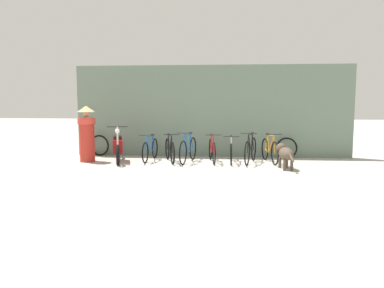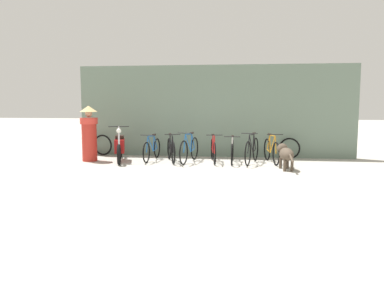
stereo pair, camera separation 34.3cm
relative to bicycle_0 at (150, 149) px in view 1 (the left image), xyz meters
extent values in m
plane|color=#ADA89E|center=(1.81, -2.55, -0.34)|extent=(60.00, 60.00, 0.00)
cube|color=slate|center=(1.81, 1.07, 1.13)|extent=(8.86, 0.20, 2.93)
torus|color=black|center=(-0.04, -0.54, -0.03)|extent=(0.08, 0.62, 0.62)
torus|color=black|center=(0.04, 0.54, -0.03)|extent=(0.08, 0.62, 0.62)
cylinder|color=#1959A5|center=(-0.01, -0.12, 0.17)|extent=(0.07, 0.53, 0.52)
cylinder|color=#1959A5|center=(0.01, 0.19, 0.16)|extent=(0.04, 0.14, 0.47)
cylinder|color=#1959A5|center=(0.00, -0.07, 0.41)|extent=(0.07, 0.62, 0.06)
cylinder|color=#1959A5|center=(0.02, 0.33, -0.05)|extent=(0.06, 0.41, 0.07)
cylinder|color=#1959A5|center=(0.03, 0.39, 0.18)|extent=(0.05, 0.32, 0.43)
cylinder|color=#1959A5|center=(-0.03, -0.46, 0.20)|extent=(0.04, 0.19, 0.46)
cube|color=black|center=(0.02, 0.24, 0.42)|extent=(0.08, 0.18, 0.05)
cylinder|color=black|center=(-0.03, -0.38, 0.46)|extent=(0.46, 0.06, 0.02)
torus|color=black|center=(0.77, -0.65, -0.01)|extent=(0.24, 0.64, 0.65)
torus|color=black|center=(0.48, 0.28, -0.01)|extent=(0.24, 0.64, 0.65)
cylinder|color=black|center=(0.66, -0.29, 0.20)|extent=(0.17, 0.47, 0.54)
cylinder|color=black|center=(0.57, -0.02, 0.19)|extent=(0.06, 0.13, 0.50)
cylinder|color=black|center=(0.64, -0.24, 0.45)|extent=(0.20, 0.55, 0.06)
cylinder|color=black|center=(0.53, 0.10, -0.04)|extent=(0.14, 0.36, 0.08)
cylinder|color=black|center=(0.52, 0.15, 0.21)|extent=(0.11, 0.29, 0.46)
cylinder|color=black|center=(0.75, -0.58, 0.23)|extent=(0.08, 0.17, 0.48)
cube|color=black|center=(0.56, 0.02, 0.46)|extent=(0.12, 0.19, 0.05)
cylinder|color=black|center=(0.73, -0.51, 0.50)|extent=(0.45, 0.16, 0.02)
torus|color=black|center=(1.08, -0.72, 0.01)|extent=(0.17, 0.69, 0.69)
torus|color=black|center=(1.27, 0.29, 0.01)|extent=(0.17, 0.69, 0.69)
cylinder|color=#1959A5|center=(1.15, -0.33, 0.23)|extent=(0.12, 0.50, 0.57)
cylinder|color=#1959A5|center=(1.21, -0.04, 0.22)|extent=(0.05, 0.13, 0.53)
cylinder|color=#1959A5|center=(1.16, -0.28, 0.49)|extent=(0.14, 0.58, 0.06)
cylinder|color=#1959A5|center=(1.23, 0.10, -0.02)|extent=(0.10, 0.39, 0.08)
cylinder|color=#1959A5|center=(1.24, 0.15, 0.24)|extent=(0.08, 0.31, 0.48)
cylinder|color=#1959A5|center=(1.09, -0.64, 0.26)|extent=(0.06, 0.18, 0.51)
cube|color=black|center=(1.22, 0.01, 0.51)|extent=(0.10, 0.19, 0.05)
cylinder|color=black|center=(1.11, -0.57, 0.55)|extent=(0.46, 0.11, 0.02)
torus|color=black|center=(1.95, -0.61, -0.01)|extent=(0.13, 0.65, 0.65)
torus|color=black|center=(1.80, 0.35, -0.01)|extent=(0.13, 0.65, 0.65)
cylinder|color=red|center=(1.89, -0.24, 0.20)|extent=(0.10, 0.48, 0.54)
cylinder|color=red|center=(1.85, 0.04, 0.18)|extent=(0.05, 0.13, 0.49)
cylinder|color=red|center=(1.88, -0.19, 0.44)|extent=(0.11, 0.56, 0.06)
cylinder|color=red|center=(1.83, 0.17, -0.04)|extent=(0.08, 0.37, 0.08)
cylinder|color=red|center=(1.82, 0.22, 0.20)|extent=(0.07, 0.29, 0.45)
cylinder|color=red|center=(1.93, -0.54, 0.22)|extent=(0.05, 0.17, 0.48)
cube|color=black|center=(1.84, 0.08, 0.45)|extent=(0.10, 0.19, 0.05)
cylinder|color=black|center=(1.92, -0.47, 0.49)|extent=(0.46, 0.09, 0.02)
torus|color=black|center=(2.43, -0.63, -0.03)|extent=(0.05, 0.61, 0.61)
torus|color=black|center=(2.43, 0.41, -0.03)|extent=(0.05, 0.61, 0.61)
cylinder|color=beige|center=(2.43, -0.23, 0.17)|extent=(0.03, 0.51, 0.51)
cylinder|color=beige|center=(2.43, 0.07, 0.15)|extent=(0.03, 0.13, 0.47)
cylinder|color=beige|center=(2.43, -0.17, 0.40)|extent=(0.03, 0.59, 0.06)
cylinder|color=beige|center=(2.43, 0.21, -0.05)|extent=(0.03, 0.39, 0.07)
cylinder|color=beige|center=(2.43, 0.26, 0.18)|extent=(0.03, 0.31, 0.43)
cylinder|color=beige|center=(2.43, -0.55, 0.19)|extent=(0.03, 0.18, 0.45)
cube|color=black|center=(2.43, 0.12, 0.41)|extent=(0.07, 0.18, 0.05)
cylinder|color=black|center=(2.43, -0.47, 0.45)|extent=(0.46, 0.03, 0.02)
torus|color=black|center=(2.87, -0.68, 0.01)|extent=(0.21, 0.68, 0.70)
torus|color=black|center=(3.12, 0.33, 0.01)|extent=(0.21, 0.68, 0.70)
cylinder|color=black|center=(2.96, -0.29, 0.24)|extent=(0.15, 0.51, 0.57)
cylinder|color=black|center=(3.04, 0.01, 0.22)|extent=(0.06, 0.13, 0.53)
cylinder|color=black|center=(2.98, -0.24, 0.50)|extent=(0.17, 0.59, 0.06)
cylinder|color=black|center=(3.07, 0.14, -0.02)|extent=(0.12, 0.39, 0.08)
cylinder|color=black|center=(3.08, 0.19, 0.24)|extent=(0.10, 0.31, 0.48)
cylinder|color=black|center=(2.89, -0.60, 0.26)|extent=(0.07, 0.18, 0.51)
cube|color=black|center=(3.05, 0.06, 0.51)|extent=(0.11, 0.19, 0.05)
cylinder|color=black|center=(2.90, -0.53, 0.55)|extent=(0.45, 0.14, 0.02)
torus|color=black|center=(3.65, -0.53, 0.00)|extent=(0.16, 0.66, 0.67)
torus|color=black|center=(3.47, 0.44, 0.00)|extent=(0.16, 0.66, 0.67)
cylinder|color=orange|center=(3.58, -0.15, 0.21)|extent=(0.12, 0.48, 0.55)
cylinder|color=orange|center=(3.53, 0.13, 0.20)|extent=(0.05, 0.13, 0.51)
cylinder|color=orange|center=(3.57, -0.10, 0.46)|extent=(0.13, 0.56, 0.06)
cylinder|color=orange|center=(3.50, 0.26, -0.03)|extent=(0.09, 0.37, 0.08)
cylinder|color=orange|center=(3.49, 0.31, 0.22)|extent=(0.08, 0.29, 0.46)
cylinder|color=orange|center=(3.63, -0.45, 0.24)|extent=(0.06, 0.18, 0.49)
cube|color=black|center=(3.52, 0.18, 0.48)|extent=(0.10, 0.19, 0.05)
cylinder|color=black|center=(3.62, -0.38, 0.52)|extent=(0.46, 0.11, 0.02)
torus|color=black|center=(-0.73, -0.95, -0.04)|extent=(0.25, 0.59, 0.59)
torus|color=black|center=(-1.11, 0.38, -0.04)|extent=(0.25, 0.59, 0.59)
cube|color=maroon|center=(-0.92, -0.28, 0.13)|extent=(0.49, 0.84, 0.39)
cube|color=black|center=(-0.96, -0.15, 0.37)|extent=(0.37, 0.55, 0.10)
cylinder|color=silver|center=(-0.80, -0.70, 0.43)|extent=(0.09, 0.16, 0.60)
cylinder|color=silver|center=(-0.76, -0.85, 0.04)|extent=(0.10, 0.24, 0.21)
cylinder|color=black|center=(-0.81, -0.65, 0.72)|extent=(0.57, 0.19, 0.03)
sphere|color=silver|center=(-0.80, -0.68, 0.60)|extent=(0.17, 0.17, 0.14)
ellipsoid|color=#4C3F33|center=(3.85, -1.16, 0.07)|extent=(0.43, 0.74, 0.34)
cylinder|color=#4C3F33|center=(3.73, -0.95, -0.20)|extent=(0.08, 0.08, 0.28)
cylinder|color=#4C3F33|center=(3.91, -0.93, -0.20)|extent=(0.08, 0.08, 0.28)
cylinder|color=#4C3F33|center=(3.78, -1.38, -0.20)|extent=(0.08, 0.08, 0.28)
cylinder|color=#4C3F33|center=(3.97, -1.36, -0.20)|extent=(0.08, 0.08, 0.28)
sphere|color=#4C3F33|center=(3.79, -0.73, 0.17)|extent=(0.33, 0.33, 0.29)
ellipsoid|color=#4C3F33|center=(3.77, -0.61, 0.15)|extent=(0.14, 0.17, 0.11)
cylinder|color=#4C3F33|center=(3.91, -1.62, 0.04)|extent=(0.09, 0.31, 0.18)
cylinder|color=#B72D23|center=(-1.83, -0.36, 0.31)|extent=(0.62, 0.62, 1.29)
cylinder|color=#D63C32|center=(-1.83, -0.36, 0.87)|extent=(0.73, 0.73, 0.18)
sphere|color=tan|center=(-1.83, -0.36, 1.08)|extent=(0.29, 0.29, 0.21)
cone|color=tan|center=(-1.83, -0.36, 1.22)|extent=(0.73, 0.73, 0.18)
torus|color=black|center=(4.19, 0.83, -0.01)|extent=(0.63, 0.29, 0.66)
torus|color=black|center=(-1.86, 0.82, 0.01)|extent=(0.69, 0.20, 0.69)
camera|label=1|loc=(2.27, -11.05, 1.43)|focal=35.00mm
camera|label=2|loc=(2.61, -11.01, 1.43)|focal=35.00mm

